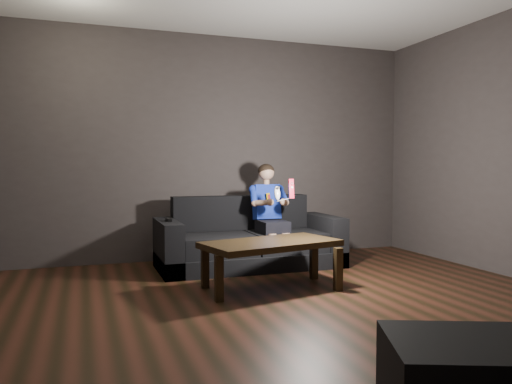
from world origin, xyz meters
name	(u,v)px	position (x,y,z in m)	size (l,w,h in m)	color
floor	(304,314)	(0.00, 0.00, 0.00)	(5.00, 5.00, 0.00)	black
back_wall	(219,148)	(0.00, 2.50, 1.35)	(5.00, 0.04, 2.70)	#383130
sofa	(249,244)	(0.16, 1.83, 0.25)	(2.02, 0.87, 0.78)	black
child	(270,206)	(0.39, 1.78, 0.67)	(0.44, 0.54, 1.08)	black
wii_remote_red	(291,189)	(0.48, 1.37, 0.89)	(0.06, 0.08, 0.21)	red
nunchuk_white	(277,193)	(0.32, 1.37, 0.84)	(0.07, 0.10, 0.16)	silver
wii_remote_black	(168,220)	(-0.74, 1.76, 0.57)	(0.04, 0.17, 0.03)	black
coffee_table	(271,247)	(0.03, 0.79, 0.38)	(1.33, 0.87, 0.44)	black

